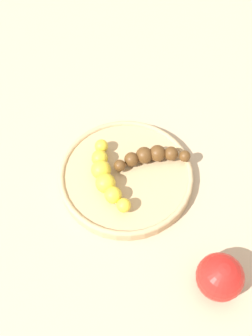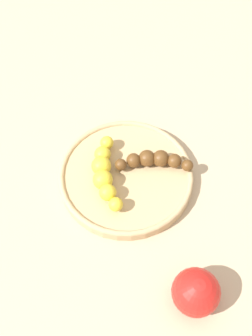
% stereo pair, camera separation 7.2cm
% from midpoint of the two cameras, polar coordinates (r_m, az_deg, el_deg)
% --- Properties ---
extents(ground_plane, '(2.40, 2.40, 0.00)m').
position_cam_midpoint_polar(ground_plane, '(0.75, -2.73, -1.77)').
color(ground_plane, tan).
extents(fruit_bowl, '(0.24, 0.24, 0.02)m').
position_cam_midpoint_polar(fruit_bowl, '(0.74, -2.77, -1.29)').
color(fruit_bowl, tan).
rests_on(fruit_bowl, ground_plane).
extents(banana_yellow, '(0.15, 0.06, 0.03)m').
position_cam_midpoint_polar(banana_yellow, '(0.71, -5.65, -1.34)').
color(banana_yellow, yellow).
rests_on(banana_yellow, fruit_bowl).
extents(banana_overripe, '(0.05, 0.14, 0.03)m').
position_cam_midpoint_polar(banana_overripe, '(0.74, 0.69, 1.43)').
color(banana_overripe, '#593819').
rests_on(banana_overripe, fruit_bowl).
extents(apple_red, '(0.07, 0.07, 0.07)m').
position_cam_midpoint_polar(apple_red, '(0.65, 9.51, -14.70)').
color(apple_red, red).
rests_on(apple_red, ground_plane).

